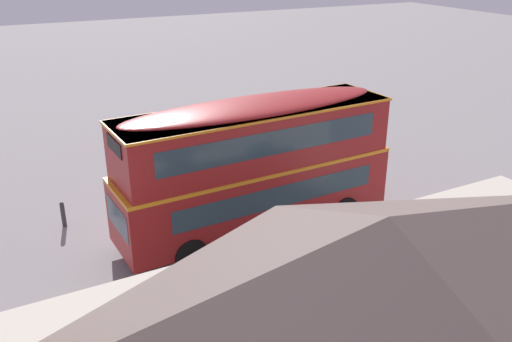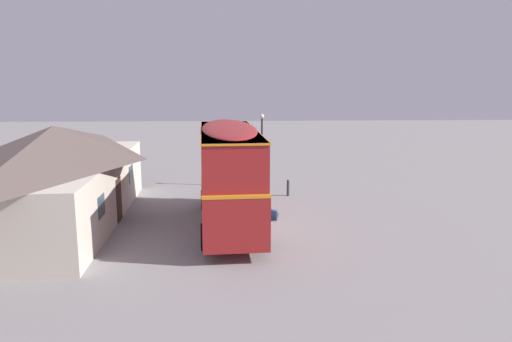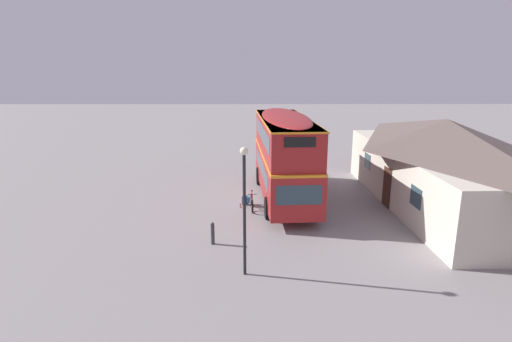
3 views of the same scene
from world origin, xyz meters
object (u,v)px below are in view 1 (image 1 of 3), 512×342
Objects in this scene: water_bottle_red_squeeze at (192,209)px; backpack_on_ground at (207,206)px; touring_bicycle at (193,210)px; kerb_bollard at (63,214)px; double_decker_bus at (255,162)px.

backpack_on_ground is at bearing 153.34° from water_bottle_red_squeeze.
backpack_on_ground is at bearing -152.41° from touring_bicycle.
touring_bicycle is at bearing 27.59° from backpack_on_ground.
kerb_bollard reaches higher than backpack_on_ground.
double_decker_bus reaches higher than water_bottle_red_squeeze.
backpack_on_ground is 2.28× the size of water_bottle_red_squeeze.
kerb_bollard is at bearing -12.37° from water_bottle_red_squeeze.
double_decker_bus reaches higher than backpack_on_ground.
touring_bicycle is at bearing 74.47° from water_bottle_red_squeeze.
touring_bicycle reaches higher than backpack_on_ground.
water_bottle_red_squeeze is 0.24× the size of kerb_bollard.
water_bottle_red_squeeze is 4.68m from kerb_bollard.
backpack_on_ground is (1.00, -2.16, -2.37)m from double_decker_bus.
backpack_on_ground is at bearing 166.12° from kerb_bollard.
kerb_bollard is at bearing -13.88° from backpack_on_ground.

